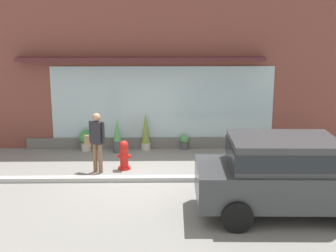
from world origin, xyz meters
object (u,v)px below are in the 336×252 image
Objects in this scene: potted_plant_by_entrance at (86,139)px; potted_plant_low_front at (117,137)px; fire_hydrant at (124,155)px; potted_plant_near_hydrant at (184,142)px; parked_car_dark_gray at (287,172)px; potted_plant_doorstep at (146,132)px; pedestrian_with_handbag at (96,138)px.

potted_plant_low_front is (1.04, -0.21, 0.13)m from potted_plant_by_entrance.
fire_hydrant is 1.76× the size of potted_plant_near_hydrant.
potted_plant_low_front is (-2.18, -0.33, 0.27)m from potted_plant_near_hydrant.
potted_plant_doorstep is (-3.25, 5.17, -0.36)m from parked_car_dark_gray.
parked_car_dark_gray reaches higher than potted_plant_low_front.
potted_plant_doorstep is (0.56, 2.00, 0.20)m from fire_hydrant.
fire_hydrant is at bearing 141.82° from parked_car_dark_gray.
potted_plant_doorstep reaches higher than potted_plant_low_front.
potted_plant_low_front is at bearing -171.32° from potted_plant_near_hydrant.
potted_plant_doorstep is at bearing 74.30° from fire_hydrant.
potted_plant_near_hydrant is 2.22m from potted_plant_low_front.
potted_plant_low_front is at bearing 101.43° from fire_hydrant.
potted_plant_doorstep reaches higher than potted_plant_by_entrance.
fire_hydrant is at bearing -133.14° from pedestrian_with_handbag.
pedestrian_with_handbag is (-0.74, -0.27, 0.59)m from fire_hydrant.
potted_plant_near_hydrant is (1.83, 2.04, -0.16)m from fire_hydrant.
parked_car_dark_gray is at bearing -57.80° from potted_plant_doorstep.
potted_plant_low_front is at bearing -11.43° from potted_plant_by_entrance.
pedestrian_with_handbag is 2.64m from potted_plant_doorstep.
potted_plant_by_entrance is 1.07m from potted_plant_low_front.
pedestrian_with_handbag reaches higher than potted_plant_doorstep.
potted_plant_doorstep is at bearing 2.34° from potted_plant_by_entrance.
parked_car_dark_gray is 8.70× the size of potted_plant_near_hydrant.
potted_plant_by_entrance is (-0.65, 2.19, -0.62)m from pedestrian_with_handbag.
pedestrian_with_handbag is 1.35× the size of potted_plant_doorstep.
potted_plant_doorstep is 1.85× the size of potted_plant_by_entrance.
potted_plant_low_front is at bearing -74.38° from pedestrian_with_handbag.
parked_car_dark_gray is 6.43m from potted_plant_low_front.
potted_plant_near_hydrant is at bearing 112.36° from parked_car_dark_gray.
fire_hydrant reaches higher than potted_plant_near_hydrant.
fire_hydrant is at bearing -131.96° from potted_plant_near_hydrant.
parked_car_dark_gray is 5.62m from potted_plant_near_hydrant.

